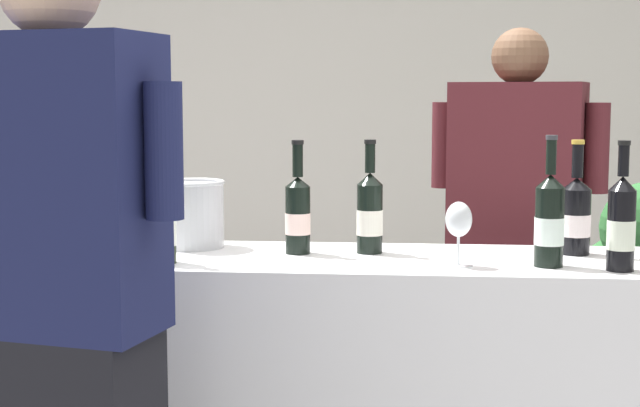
% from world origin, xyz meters
% --- Properties ---
extents(wall_back, '(8.00, 0.10, 2.80)m').
position_xyz_m(wall_back, '(0.00, 2.60, 1.40)').
color(wall_back, beige).
rests_on(wall_back, ground_plane).
extents(wine_bottle_0, '(0.08, 0.08, 0.33)m').
position_xyz_m(wine_bottle_0, '(-0.00, 0.07, 1.07)').
color(wine_bottle_0, black).
rests_on(wine_bottle_0, counter).
extents(wine_bottle_1, '(0.08, 0.08, 0.35)m').
position_xyz_m(wine_bottle_1, '(0.48, -0.10, 1.07)').
color(wine_bottle_1, black).
rests_on(wine_bottle_1, counter).
extents(wine_bottle_2, '(0.08, 0.08, 0.33)m').
position_xyz_m(wine_bottle_2, '(0.58, 0.11, 1.06)').
color(wine_bottle_2, black).
rests_on(wine_bottle_2, counter).
extents(wine_bottle_3, '(0.08, 0.08, 0.32)m').
position_xyz_m(wine_bottle_3, '(-0.79, 0.08, 1.06)').
color(wine_bottle_3, black).
rests_on(wine_bottle_3, counter).
extents(wine_bottle_4, '(0.07, 0.07, 0.34)m').
position_xyz_m(wine_bottle_4, '(0.66, -0.14, 1.07)').
color(wine_bottle_4, black).
rests_on(wine_bottle_4, counter).
extents(wine_bottle_5, '(0.07, 0.07, 0.32)m').
position_xyz_m(wine_bottle_5, '(-0.20, 0.04, 1.06)').
color(wine_bottle_5, black).
rests_on(wine_bottle_5, counter).
extents(wine_bottle_6, '(0.08, 0.08, 0.33)m').
position_xyz_m(wine_bottle_6, '(-0.55, -0.14, 1.06)').
color(wine_bottle_6, black).
rests_on(wine_bottle_6, counter).
extents(wine_glass, '(0.08, 0.08, 0.17)m').
position_xyz_m(wine_glass, '(0.24, -0.12, 1.07)').
color(wine_glass, silver).
rests_on(wine_glass, counter).
extents(ice_bucket, '(0.20, 0.20, 0.20)m').
position_xyz_m(ice_bucket, '(-0.53, 0.13, 1.05)').
color(ice_bucket, silver).
rests_on(ice_bucket, counter).
extents(person_server, '(0.57, 0.35, 1.62)m').
position_xyz_m(person_server, '(0.48, 0.62, 0.79)').
color(person_server, black).
rests_on(person_server, ground_plane).
extents(person_guest, '(0.59, 0.33, 1.74)m').
position_xyz_m(person_guest, '(-0.65, -0.65, 0.85)').
color(person_guest, black).
rests_on(person_guest, ground_plane).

